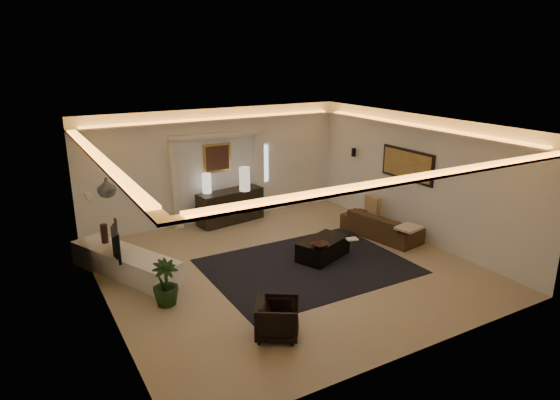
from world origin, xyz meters
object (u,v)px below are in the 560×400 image
coffee_table (323,249)px  armchair (278,319)px  sofa (381,225)px  console (230,207)px

coffee_table → armchair: 3.17m
sofa → coffee_table: (-1.92, -0.36, -0.08)m
coffee_table → sofa: bearing=-11.5°
console → armchair: (-1.58, -5.26, -0.10)m
console → coffee_table: size_ratio=1.49×
console → sofa: 3.84m
coffee_table → armchair: size_ratio=1.78×
console → sofa: (2.67, -2.76, -0.11)m
console → armchair: console is taller
sofa → armchair: 4.93m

